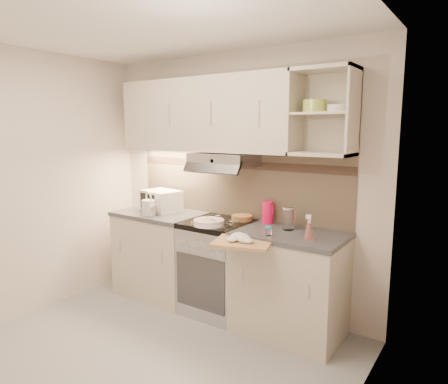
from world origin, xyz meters
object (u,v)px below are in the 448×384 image
object	(u,v)px
glass_jar	(288,218)
spray_bottle	(309,229)
plate_stack	(209,222)
cutting_board	(244,241)
microwave	(161,201)
pink_pitcher	(268,212)
watering_can	(149,207)
electric_range	(218,266)

from	to	relation	value
glass_jar	spray_bottle	bearing A→B (deg)	-34.23
plate_stack	cutting_board	size ratio (longest dim) A/B	0.62
microwave	cutting_board	distance (m)	1.37
microwave	pink_pitcher	distance (m)	1.21
watering_can	plate_stack	size ratio (longest dim) A/B	0.97
glass_jar	microwave	bearing A→B (deg)	-179.05
pink_pitcher	spray_bottle	distance (m)	0.61
plate_stack	glass_jar	xyz separation A→B (m)	(0.67, 0.26, 0.07)
microwave	spray_bottle	bearing A→B (deg)	5.85
microwave	pink_pitcher	xyz separation A→B (m)	(1.20, 0.15, -0.01)
cutting_board	plate_stack	bearing A→B (deg)	142.22
plate_stack	spray_bottle	world-z (taller)	spray_bottle
watering_can	plate_stack	bearing A→B (deg)	19.33
electric_range	watering_can	xyz separation A→B (m)	(-0.74, -0.17, 0.53)
plate_stack	watering_can	bearing A→B (deg)	179.35
microwave	plate_stack	size ratio (longest dim) A/B	1.56
electric_range	watering_can	world-z (taller)	watering_can
pink_pitcher	electric_range	bearing A→B (deg)	-155.36
microwave	glass_jar	bearing A→B (deg)	11.94
microwave	cutting_board	size ratio (longest dim) A/B	0.98
glass_jar	cutting_board	world-z (taller)	glass_jar
spray_bottle	electric_range	bearing A→B (deg)	152.90
electric_range	plate_stack	world-z (taller)	plate_stack
plate_stack	glass_jar	world-z (taller)	glass_jar
electric_range	cutting_board	xyz separation A→B (m)	(0.51, -0.37, 0.42)
electric_range	microwave	world-z (taller)	microwave
spray_bottle	pink_pitcher	bearing A→B (deg)	129.36
plate_stack	spray_bottle	distance (m)	0.94
glass_jar	spray_bottle	world-z (taller)	spray_bottle
electric_range	microwave	size ratio (longest dim) A/B	2.05
electric_range	cutting_board	world-z (taller)	electric_range
spray_bottle	microwave	bearing A→B (deg)	153.93
spray_bottle	plate_stack	bearing A→B (deg)	163.78
microwave	pink_pitcher	world-z (taller)	microwave
glass_jar	cutting_board	xyz separation A→B (m)	(-0.18, -0.45, -0.13)
plate_stack	cutting_board	world-z (taller)	plate_stack
glass_jar	pink_pitcher	bearing A→B (deg)	155.23
glass_jar	spray_bottle	distance (m)	0.32
electric_range	pink_pitcher	bearing A→B (deg)	25.33
watering_can	cutting_board	xyz separation A→B (m)	(1.25, -0.20, -0.11)
electric_range	pink_pitcher	world-z (taller)	pink_pitcher
plate_stack	glass_jar	bearing A→B (deg)	21.10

